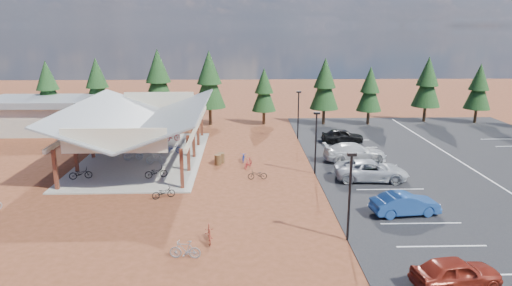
% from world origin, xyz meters
% --- Properties ---
extents(ground, '(140.00, 140.00, 0.00)m').
position_xyz_m(ground, '(0.00, 0.00, 0.00)').
color(ground, '#562C16').
rests_on(ground, ground).
extents(asphalt_lot, '(27.00, 44.00, 0.04)m').
position_xyz_m(asphalt_lot, '(18.50, 3.00, 0.02)').
color(asphalt_lot, black).
rests_on(asphalt_lot, ground).
extents(concrete_pad, '(10.60, 18.60, 0.10)m').
position_xyz_m(concrete_pad, '(-10.00, 7.00, 0.05)').
color(concrete_pad, gray).
rests_on(concrete_pad, ground).
extents(bike_pavilion, '(11.65, 19.40, 4.97)m').
position_xyz_m(bike_pavilion, '(-10.00, 7.00, 3.82)').
color(bike_pavilion, '#552018').
rests_on(bike_pavilion, concrete_pad).
extents(outbuilding, '(11.00, 7.00, 3.90)m').
position_xyz_m(outbuilding, '(-24.00, 18.00, 2.03)').
color(outbuilding, '#ADA593').
rests_on(outbuilding, ground).
extents(lamp_post_0, '(0.50, 0.25, 5.14)m').
position_xyz_m(lamp_post_0, '(5.00, -10.00, 2.98)').
color(lamp_post_0, black).
rests_on(lamp_post_0, ground).
extents(lamp_post_1, '(0.50, 0.25, 5.14)m').
position_xyz_m(lamp_post_1, '(5.00, 2.00, 2.98)').
color(lamp_post_1, black).
rests_on(lamp_post_1, ground).
extents(lamp_post_2, '(0.50, 0.25, 5.14)m').
position_xyz_m(lamp_post_2, '(5.00, 14.00, 2.98)').
color(lamp_post_2, black).
rests_on(lamp_post_2, ground).
extents(trash_bin_0, '(0.60, 0.60, 0.90)m').
position_xyz_m(trash_bin_0, '(-2.83, 5.29, 0.45)').
color(trash_bin_0, '#4F351C').
rests_on(trash_bin_0, ground).
extents(trash_bin_1, '(0.60, 0.60, 0.90)m').
position_xyz_m(trash_bin_1, '(-3.09, 4.70, 0.45)').
color(trash_bin_1, '#4F351C').
rests_on(trash_bin_1, ground).
extents(pine_0, '(3.39, 3.39, 7.89)m').
position_xyz_m(pine_0, '(-24.02, 21.14, 4.82)').
color(pine_0, '#382314').
rests_on(pine_0, ground).
extents(pine_1, '(3.49, 3.49, 8.14)m').
position_xyz_m(pine_1, '(-18.41, 21.87, 4.97)').
color(pine_1, '#382314').
rests_on(pine_1, ground).
extents(pine_2, '(3.92, 3.92, 9.14)m').
position_xyz_m(pine_2, '(-11.14, 22.31, 5.58)').
color(pine_2, '#382314').
rests_on(pine_2, ground).
extents(pine_3, '(3.86, 3.86, 8.98)m').
position_xyz_m(pine_3, '(-4.88, 21.35, 5.49)').
color(pine_3, '#382314').
rests_on(pine_3, ground).
extents(pine_4, '(2.96, 2.96, 6.91)m').
position_xyz_m(pine_4, '(1.70, 21.56, 4.21)').
color(pine_4, '#382314').
rests_on(pine_4, ground).
extents(pine_5, '(3.48, 3.48, 8.12)m').
position_xyz_m(pine_5, '(9.01, 21.19, 4.96)').
color(pine_5, '#382314').
rests_on(pine_5, ground).
extents(pine_6, '(3.05, 3.05, 7.10)m').
position_xyz_m(pine_6, '(14.49, 21.02, 4.33)').
color(pine_6, '#382314').
rests_on(pine_6, ground).
extents(pine_7, '(3.51, 3.51, 8.18)m').
position_xyz_m(pine_7, '(22.02, 22.43, 4.99)').
color(pine_7, '#382314').
rests_on(pine_7, ground).
extents(pine_8, '(3.17, 3.17, 7.38)m').
position_xyz_m(pine_8, '(28.12, 21.57, 4.50)').
color(pine_8, '#382314').
rests_on(pine_8, ground).
extents(bike_0, '(1.82, 1.03, 0.91)m').
position_xyz_m(bike_0, '(-13.64, 0.88, 0.55)').
color(bike_0, black).
rests_on(bike_0, concrete_pad).
extents(bike_1, '(1.77, 0.69, 1.04)m').
position_xyz_m(bike_1, '(-10.73, 6.04, 0.62)').
color(bike_1, '#999CA0').
rests_on(bike_1, concrete_pad).
extents(bike_2, '(1.74, 0.76, 0.89)m').
position_xyz_m(bike_2, '(-12.91, 9.28, 0.54)').
color(bike_2, '#17429F').
rests_on(bike_2, concrete_pad).
extents(bike_3, '(1.51, 0.56, 0.89)m').
position_xyz_m(bike_3, '(-11.76, 11.61, 0.54)').
color(bike_3, maroon).
rests_on(bike_3, concrete_pad).
extents(bike_4, '(1.87, 1.09, 0.93)m').
position_xyz_m(bike_4, '(-7.78, 1.00, 0.56)').
color(bike_4, black).
rests_on(bike_4, concrete_pad).
extents(bike_5, '(1.76, 0.51, 1.06)m').
position_xyz_m(bike_5, '(-8.46, 4.76, 0.63)').
color(bike_5, gray).
rests_on(bike_5, concrete_pad).
extents(bike_6, '(1.78, 1.03, 0.89)m').
position_xyz_m(bike_6, '(-7.54, 8.46, 0.54)').
color(bike_6, navy).
rests_on(bike_6, concrete_pad).
extents(bike_7, '(1.80, 1.05, 1.05)m').
position_xyz_m(bike_7, '(-8.27, 12.84, 0.62)').
color(bike_7, maroon).
rests_on(bike_7, concrete_pad).
extents(bike_11, '(0.66, 1.66, 0.97)m').
position_xyz_m(bike_11, '(-2.81, -9.96, 0.49)').
color(bike_11, maroon).
rests_on(bike_11, ground).
extents(bike_12, '(1.74, 1.22, 0.87)m').
position_xyz_m(bike_12, '(-6.49, -3.23, 0.43)').
color(bike_12, black).
rests_on(bike_12, ground).
extents(bike_13, '(1.69, 0.62, 0.99)m').
position_xyz_m(bike_13, '(-3.93, -11.86, 0.50)').
color(bike_13, gray).
rests_on(bike_13, ground).
extents(bike_14, '(0.64, 1.62, 0.84)m').
position_xyz_m(bike_14, '(-0.85, 5.69, 0.42)').
color(bike_14, navy).
rests_on(bike_14, ground).
extents(bike_15, '(1.02, 1.57, 0.92)m').
position_xyz_m(bike_15, '(-0.46, 3.66, 0.46)').
color(bike_15, maroon).
rests_on(bike_15, ground).
extents(bike_16, '(1.54, 0.60, 0.80)m').
position_xyz_m(bike_16, '(0.23, 0.65, 0.40)').
color(bike_16, black).
rests_on(bike_16, ground).
extents(car_0, '(4.38, 2.32, 1.42)m').
position_xyz_m(car_0, '(8.91, -14.94, 0.75)').
color(car_0, maroon).
rests_on(car_0, asphalt_lot).
extents(car_1, '(4.50, 2.09, 1.43)m').
position_xyz_m(car_1, '(9.45, -6.60, 0.75)').
color(car_1, navy).
rests_on(car_1, asphalt_lot).
extents(car_2, '(5.81, 2.95, 1.57)m').
position_xyz_m(car_2, '(9.12, 0.17, 0.83)').
color(car_2, '#B1B4B9').
rests_on(car_2, asphalt_lot).
extents(car_3, '(5.71, 2.61, 1.62)m').
position_xyz_m(car_3, '(9.07, 5.37, 0.85)').
color(car_3, silver).
rests_on(car_3, asphalt_lot).
extents(car_4, '(4.28, 1.76, 1.45)m').
position_xyz_m(car_4, '(9.40, 11.98, 0.77)').
color(car_4, black).
rests_on(car_4, asphalt_lot).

